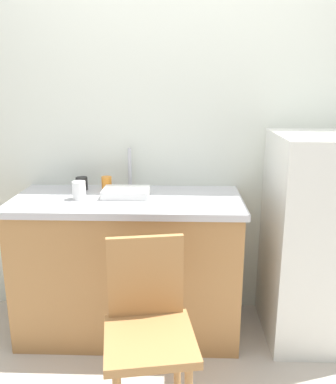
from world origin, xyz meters
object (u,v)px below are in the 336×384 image
(chair, at_px, (148,326))
(cup_black, at_px, (82,183))
(refrigerator, at_px, (321,239))
(dish_tray, at_px, (126,193))
(cup_orange, at_px, (107,184))
(cup_white, at_px, (79,190))

(chair, height_order, cup_black, cup_black)
(refrigerator, distance_m, chair, 1.25)
(dish_tray, bearing_deg, refrigerator, -1.47)
(refrigerator, height_order, dish_tray, refrigerator)
(refrigerator, xyz_separation_m, cup_orange, (-1.34, 0.17, 0.30))
(cup_white, bearing_deg, dish_tray, 13.34)
(refrigerator, relative_size, cup_orange, 13.92)
(refrigerator, distance_m, cup_orange, 1.38)
(refrigerator, height_order, cup_white, refrigerator)
(cup_orange, distance_m, cup_black, 0.17)
(dish_tray, distance_m, cup_orange, 0.20)
(chair, distance_m, cup_orange, 1.06)
(chair, bearing_deg, dish_tray, 94.49)
(cup_white, distance_m, cup_black, 0.23)
(refrigerator, bearing_deg, cup_black, 172.89)
(refrigerator, height_order, cup_black, refrigerator)
(dish_tray, height_order, cup_white, cup_white)
(dish_tray, xyz_separation_m, cup_orange, (-0.14, 0.13, 0.02))
(chair, xyz_separation_m, cup_white, (-0.46, 0.70, 0.45))
(refrigerator, distance_m, cup_white, 1.50)
(dish_tray, distance_m, cup_white, 0.28)
(dish_tray, xyz_separation_m, cup_black, (-0.31, 0.16, 0.02))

